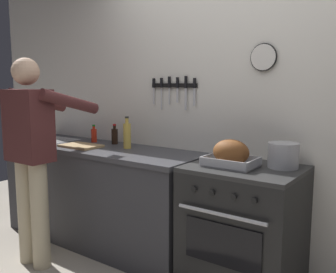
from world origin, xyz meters
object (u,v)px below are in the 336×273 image
(roasting_pan, at_px, (231,154))
(stove, at_px, (243,229))
(person_cook, at_px, (32,149))
(bottle_cooking_oil, at_px, (127,135))
(cutting_board, at_px, (81,146))
(bottle_hot_sauce, at_px, (94,135))
(bottle_soy_sauce, at_px, (115,136))
(stock_pot, at_px, (283,155))

(roasting_pan, bearing_deg, stove, 30.15)
(person_cook, xyz_separation_m, bottle_cooking_oil, (0.39, 0.68, 0.07))
(cutting_board, bearing_deg, bottle_hot_sauce, 112.79)
(person_cook, distance_m, bottle_soy_sauce, 0.80)
(roasting_pan, height_order, cutting_board, roasting_pan)
(stove, bearing_deg, bottle_soy_sauce, 172.53)
(cutting_board, relative_size, bottle_hot_sauce, 2.13)
(stock_pot, height_order, bottle_soy_sauce, bottle_soy_sauce)
(bottle_cooking_oil, distance_m, bottle_soy_sauce, 0.28)
(person_cook, bearing_deg, bottle_soy_sauce, 4.37)
(cutting_board, distance_m, bottle_soy_sauce, 0.33)
(cutting_board, bearing_deg, roasting_pan, 2.56)
(bottle_soy_sauce, height_order, bottle_hot_sauce, bottle_soy_sauce)
(roasting_pan, height_order, stock_pot, roasting_pan)
(cutting_board, bearing_deg, person_cook, -90.38)
(stove, xyz_separation_m, person_cook, (-1.53, -0.61, 0.50))
(bottle_cooking_oil, bearing_deg, stove, -3.78)
(person_cook, relative_size, bottle_hot_sauce, 9.80)
(stove, bearing_deg, stock_pot, 29.20)
(stock_pot, bearing_deg, stove, -150.80)
(stove, relative_size, person_cook, 0.54)
(roasting_pan, distance_m, bottle_soy_sauce, 1.34)
(stock_pot, height_order, bottle_hot_sauce, same)
(person_cook, relative_size, bottle_soy_sauce, 8.79)
(bottle_cooking_oil, relative_size, bottle_soy_sauce, 1.48)
(stock_pot, bearing_deg, bottle_hot_sauce, 179.19)
(bottle_cooking_oil, xyz_separation_m, bottle_soy_sauce, (-0.25, 0.11, -0.04))
(stove, bearing_deg, bottle_cooking_oil, 176.22)
(person_cook, height_order, cutting_board, person_cook)
(person_cook, relative_size, bottle_cooking_oil, 5.92)
(bottle_hot_sauce, bearing_deg, roasting_pan, -7.23)
(roasting_pan, bearing_deg, bottle_soy_sauce, 170.01)
(bottle_hot_sauce, bearing_deg, cutting_board, -67.21)
(person_cook, distance_m, stock_pot, 1.90)
(roasting_pan, relative_size, stock_pot, 1.70)
(bottle_cooking_oil, bearing_deg, cutting_board, -153.99)
(bottle_hot_sauce, bearing_deg, person_cook, -81.96)
(stock_pot, bearing_deg, bottle_cooking_oil, -178.00)
(stock_pot, height_order, cutting_board, stock_pot)
(cutting_board, relative_size, bottle_cooking_oil, 1.28)
(person_cook, bearing_deg, roasting_pan, -54.78)
(stock_pot, height_order, bottle_cooking_oil, bottle_cooking_oil)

